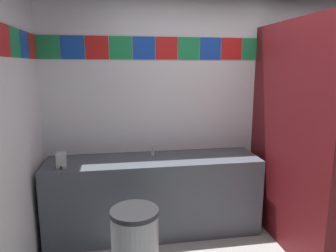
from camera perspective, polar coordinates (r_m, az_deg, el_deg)
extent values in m
cube|color=silver|center=(3.64, 9.27, 5.07)|extent=(3.94, 0.08, 2.83)
cube|color=#1E8C4C|center=(3.46, -21.40, 13.42)|extent=(0.24, 0.01, 0.24)
cube|color=#1947B7|center=(3.42, -17.25, 13.71)|extent=(0.24, 0.01, 0.24)
cube|color=red|center=(3.40, -13.01, 13.94)|extent=(0.24, 0.01, 0.24)
cube|color=#1E8C4C|center=(3.39, -8.74, 14.10)|extent=(0.24, 0.01, 0.24)
cube|color=#1947B7|center=(3.40, -4.47, 14.18)|extent=(0.24, 0.01, 0.24)
cube|color=red|center=(3.44, -0.25, 14.18)|extent=(0.24, 0.01, 0.24)
cube|color=#1E8C4C|center=(3.48, 3.87, 14.12)|extent=(0.24, 0.01, 0.24)
cube|color=#1947B7|center=(3.55, 7.86, 13.99)|extent=(0.24, 0.01, 0.24)
cube|color=red|center=(3.63, 11.68, 13.80)|extent=(0.24, 0.01, 0.24)
cube|color=#1E8C4C|center=(3.72, 15.32, 13.57)|extent=(0.24, 0.01, 0.24)
cube|color=#1947B7|center=(3.83, 18.76, 13.30)|extent=(0.24, 0.01, 0.24)
cube|color=red|center=(3.95, 21.99, 13.00)|extent=(0.24, 0.01, 0.24)
cube|color=#1E8C4C|center=(4.08, 25.01, 12.69)|extent=(0.24, 0.01, 0.24)
cube|color=#1947B7|center=(4.22, 27.84, 12.37)|extent=(0.24, 0.01, 0.24)
cube|color=red|center=(2.62, -28.06, 13.85)|extent=(0.01, 0.24, 0.24)
cube|color=#1E8C4C|center=(2.86, -26.40, 13.65)|extent=(0.01, 0.24, 0.24)
cube|color=#1947B7|center=(3.11, -25.02, 13.48)|extent=(0.01, 0.24, 0.24)
cube|color=red|center=(3.36, -23.84, 13.32)|extent=(0.01, 0.24, 0.24)
cube|color=#4C515B|center=(3.42, -2.59, -12.68)|extent=(2.23, 0.58, 0.83)
cube|color=#4C515B|center=(3.54, -3.18, -5.37)|extent=(2.23, 0.03, 0.08)
cylinder|color=white|center=(3.26, -2.58, -7.12)|extent=(0.34, 0.34, 0.10)
cylinder|color=silver|center=(3.37, -2.88, -5.09)|extent=(0.04, 0.04, 0.05)
cylinder|color=silver|center=(3.30, -2.80, -4.16)|extent=(0.02, 0.06, 0.09)
cube|color=#B7BABF|center=(3.11, -19.12, -6.03)|extent=(0.09, 0.07, 0.16)
cylinder|color=black|center=(3.09, -19.19, -7.34)|extent=(0.02, 0.02, 0.03)
cube|color=maroon|center=(3.20, 20.86, -2.03)|extent=(0.04, 1.42, 2.21)
cylinder|color=white|center=(3.96, 24.34, -13.65)|extent=(0.38, 0.38, 0.40)
torus|color=white|center=(3.88, 24.60, -10.75)|extent=(0.39, 0.39, 0.05)
cube|color=white|center=(3.99, 23.10, -7.65)|extent=(0.34, 0.17, 0.34)
cylinder|color=#999EA3|center=(2.76, -6.08, -21.60)|extent=(0.39, 0.39, 0.61)
cylinder|color=#262628|center=(2.60, -6.23, -15.54)|extent=(0.40, 0.40, 0.04)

